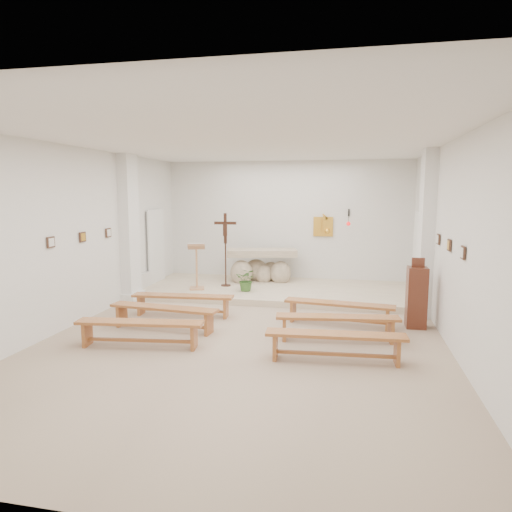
% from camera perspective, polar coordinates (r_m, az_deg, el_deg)
% --- Properties ---
extents(ground, '(7.00, 10.00, 0.00)m').
position_cam_1_polar(ground, '(8.64, -0.94, -9.63)').
color(ground, tan).
rests_on(ground, ground).
extents(wall_left, '(0.02, 10.00, 3.50)m').
position_cam_1_polar(wall_left, '(9.67, -21.60, 2.29)').
color(wall_left, silver).
rests_on(wall_left, ground).
extents(wall_right, '(0.02, 10.00, 3.50)m').
position_cam_1_polar(wall_right, '(8.25, 23.41, 1.31)').
color(wall_right, silver).
rests_on(wall_right, ground).
extents(wall_back, '(7.00, 0.02, 3.50)m').
position_cam_1_polar(wall_back, '(13.18, 3.84, 4.20)').
color(wall_back, silver).
rests_on(wall_back, ground).
extents(ceiling, '(7.00, 10.00, 0.02)m').
position_cam_1_polar(ceiling, '(8.28, -1.00, 14.05)').
color(ceiling, silver).
rests_on(ceiling, wall_back).
extents(sanctuary_platform, '(6.98, 3.00, 0.15)m').
position_cam_1_polar(sanctuary_platform, '(11.95, 2.77, -4.30)').
color(sanctuary_platform, beige).
rests_on(sanctuary_platform, ground).
extents(pilaster_left, '(0.26, 0.55, 3.50)m').
position_cam_1_polar(pilaster_left, '(11.33, -15.54, 3.31)').
color(pilaster_left, white).
rests_on(pilaster_left, ground).
extents(pilaster_right, '(0.26, 0.55, 3.50)m').
position_cam_1_polar(pilaster_right, '(10.19, 20.52, 2.61)').
color(pilaster_right, white).
rests_on(pilaster_right, ground).
extents(gold_wall_relief, '(0.55, 0.04, 0.55)m').
position_cam_1_polar(gold_wall_relief, '(13.05, 8.40, 3.66)').
color(gold_wall_relief, gold).
rests_on(gold_wall_relief, wall_back).
extents(sanctuary_lamp, '(0.11, 0.36, 0.44)m').
position_cam_1_polar(sanctuary_lamp, '(12.76, 11.49, 4.20)').
color(sanctuary_lamp, black).
rests_on(sanctuary_lamp, wall_back).
extents(station_frame_left_front, '(0.03, 0.20, 0.20)m').
position_cam_1_polar(station_frame_left_front, '(9.00, -24.27, 1.58)').
color(station_frame_left_front, '#41291C').
rests_on(station_frame_left_front, wall_left).
extents(station_frame_left_mid, '(0.03, 0.20, 0.20)m').
position_cam_1_polar(station_frame_left_mid, '(9.83, -20.86, 2.24)').
color(station_frame_left_mid, '#41291C').
rests_on(station_frame_left_mid, wall_left).
extents(station_frame_left_rear, '(0.03, 0.20, 0.20)m').
position_cam_1_polar(station_frame_left_rear, '(10.68, -17.98, 2.79)').
color(station_frame_left_rear, '#41291C').
rests_on(station_frame_left_rear, wall_left).
extents(station_frame_right_front, '(0.03, 0.20, 0.20)m').
position_cam_1_polar(station_frame_right_front, '(7.47, 24.46, 0.39)').
color(station_frame_right_front, '#41291C').
rests_on(station_frame_right_front, wall_right).
extents(station_frame_right_mid, '(0.03, 0.20, 0.20)m').
position_cam_1_polar(station_frame_right_mid, '(8.44, 23.00, 1.27)').
color(station_frame_right_mid, '#41291C').
rests_on(station_frame_right_mid, wall_right).
extents(station_frame_right_rear, '(0.03, 0.20, 0.20)m').
position_cam_1_polar(station_frame_right_rear, '(9.42, 21.84, 1.96)').
color(station_frame_right_rear, '#41291C').
rests_on(station_frame_right_rear, wall_right).
extents(radiator_left, '(0.10, 0.85, 0.52)m').
position_cam_1_polar(radiator_left, '(12.17, -14.03, -3.36)').
color(radiator_left, silver).
rests_on(radiator_left, ground).
extents(radiator_right, '(0.10, 0.85, 0.52)m').
position_cam_1_polar(radiator_right, '(11.10, 19.92, -4.69)').
color(radiator_right, silver).
rests_on(radiator_right, ground).
extents(altar, '(2.03, 1.16, 0.98)m').
position_cam_1_polar(altar, '(12.69, 0.62, -1.48)').
color(altar, beige).
rests_on(altar, sanctuary_platform).
extents(lectern, '(0.51, 0.47, 1.21)m').
position_cam_1_polar(lectern, '(11.71, -7.43, -1.26)').
color(lectern, tan).
rests_on(lectern, sanctuary_platform).
extents(crucifix_stand, '(0.58, 0.25, 1.93)m').
position_cam_1_polar(crucifix_stand, '(11.97, -3.84, 1.48)').
color(crucifix_stand, '#321B0F').
rests_on(crucifix_stand, sanctuary_platform).
extents(potted_plant, '(0.51, 0.45, 0.57)m').
position_cam_1_polar(potted_plant, '(11.45, -1.17, -3.00)').
color(potted_plant, '#376227').
rests_on(potted_plant, sanctuary_platform).
extents(donation_pedestal, '(0.38, 0.38, 1.37)m').
position_cam_1_polar(donation_pedestal, '(9.38, 19.42, -4.85)').
color(donation_pedestal, '#542418').
rests_on(donation_pedestal, ground).
extents(bench_left_front, '(2.18, 0.49, 0.46)m').
position_cam_1_polar(bench_left_front, '(9.84, -9.13, -5.47)').
color(bench_left_front, '#A75C30').
rests_on(bench_left_front, ground).
extents(bench_right_front, '(2.18, 0.62, 0.46)m').
position_cam_1_polar(bench_right_front, '(9.22, 10.33, -6.42)').
color(bench_right_front, '#A75C30').
rests_on(bench_right_front, ground).
extents(bench_left_second, '(2.18, 0.56, 0.46)m').
position_cam_1_polar(bench_left_second, '(8.93, -11.46, -6.92)').
color(bench_left_second, '#A75C30').
rests_on(bench_left_second, ground).
extents(bench_right_second, '(2.18, 0.61, 0.46)m').
position_cam_1_polar(bench_right_second, '(8.24, 10.13, -8.15)').
color(bench_right_second, '#A75C30').
rests_on(bench_right_second, ground).
extents(bench_left_third, '(2.18, 0.59, 0.46)m').
position_cam_1_polar(bench_left_third, '(8.05, -14.32, -8.67)').
color(bench_left_third, '#A75C30').
rests_on(bench_left_third, ground).
extents(bench_right_third, '(2.18, 0.49, 0.46)m').
position_cam_1_polar(bench_right_third, '(7.27, 9.88, -10.34)').
color(bench_right_third, '#A75C30').
rests_on(bench_right_third, ground).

